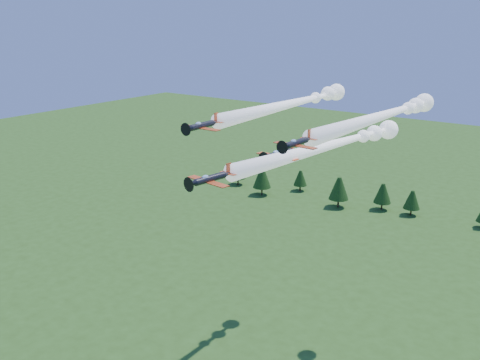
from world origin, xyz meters
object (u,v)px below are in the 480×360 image
Objects in this scene: plane_lead at (335,144)px; plane_slot at (279,154)px; plane_left at (297,102)px; plane_right at (388,114)px.

plane_lead is 12.40m from plane_slot.
plane_left reaches higher than plane_lead.
plane_slot is (-4.24, -11.65, 0.00)m from plane_lead.
plane_slot is at bearing -100.73° from plane_lead.
plane_left is 23.61m from plane_slot.
plane_right is (5.62, 9.00, 4.46)m from plane_lead.
plane_lead is at bearing 73.76° from plane_slot.
plane_left is 6.37× the size of plane_slot.
plane_right is at bearing 67.29° from plane_lead.
plane_right reaches higher than plane_slot.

